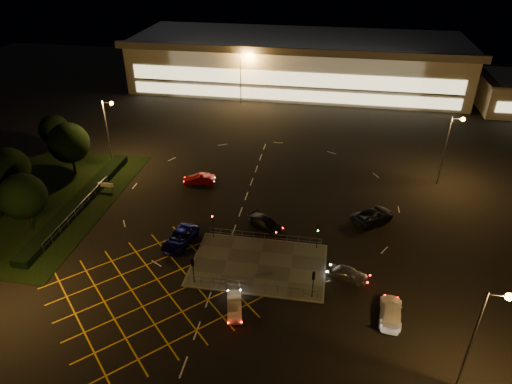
% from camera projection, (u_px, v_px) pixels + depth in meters
% --- Properties ---
extents(ground, '(180.00, 180.00, 0.00)m').
position_uv_depth(ground, '(244.00, 252.00, 51.18)').
color(ground, black).
rests_on(ground, ground).
extents(pedestrian_island, '(14.00, 9.00, 0.12)m').
position_uv_depth(pedestrian_island, '(259.00, 265.00, 49.16)').
color(pedestrian_island, '#4C4944').
rests_on(pedestrian_island, ground).
extents(grass_verge, '(18.00, 30.00, 0.08)m').
position_uv_depth(grass_verge, '(45.00, 202.00, 60.34)').
color(grass_verge, black).
rests_on(grass_verge, ground).
extents(hedge, '(2.00, 26.00, 1.00)m').
position_uv_depth(hedge, '(80.00, 202.00, 59.37)').
color(hedge, black).
rests_on(hedge, ground).
extents(supermarket, '(72.00, 26.50, 10.50)m').
position_uv_depth(supermarket, '(297.00, 62.00, 101.05)').
color(supermarket, beige).
rests_on(supermarket, ground).
extents(streetlight_se, '(1.78, 0.56, 10.03)m').
position_uv_depth(streetlight_se, '(482.00, 328.00, 32.98)').
color(streetlight_se, slate).
rests_on(streetlight_se, ground).
extents(streetlight_nw, '(1.78, 0.56, 10.03)m').
position_uv_depth(streetlight_nw, '(109.00, 124.00, 66.55)').
color(streetlight_nw, slate).
rests_on(streetlight_nw, ground).
extents(streetlight_ne, '(1.78, 0.56, 10.03)m').
position_uv_depth(streetlight_ne, '(450.00, 141.00, 61.25)').
color(streetlight_ne, slate).
rests_on(streetlight_ne, ground).
extents(streetlight_far_left, '(1.78, 0.56, 10.03)m').
position_uv_depth(streetlight_far_left, '(243.00, 72.00, 89.97)').
color(streetlight_far_left, slate).
rests_on(streetlight_far_left, ground).
extents(streetlight_far_right, '(1.78, 0.56, 10.03)m').
position_uv_depth(streetlight_far_right, '(453.00, 79.00, 85.83)').
color(streetlight_far_right, slate).
rests_on(streetlight_far_right, ground).
extents(signal_sw, '(0.28, 0.30, 3.15)m').
position_uv_depth(signal_sw, '(193.00, 266.00, 45.48)').
color(signal_sw, black).
rests_on(signal_sw, pedestrian_island).
extents(signal_se, '(0.28, 0.30, 3.15)m').
position_uv_depth(signal_se, '(313.00, 279.00, 43.72)').
color(signal_se, black).
rests_on(signal_se, pedestrian_island).
extents(signal_nw, '(0.28, 0.30, 3.15)m').
position_uv_depth(signal_nw, '(213.00, 221.00, 52.25)').
color(signal_nw, black).
rests_on(signal_nw, pedestrian_island).
extents(signal_ne, '(0.28, 0.30, 3.15)m').
position_uv_depth(signal_ne, '(318.00, 231.00, 50.50)').
color(signal_ne, black).
rests_on(signal_ne, pedestrian_island).
extents(tree_b, '(5.40, 5.40, 7.35)m').
position_uv_depth(tree_b, '(8.00, 168.00, 58.58)').
color(tree_b, black).
rests_on(tree_b, ground).
extents(tree_c, '(5.76, 5.76, 7.84)m').
position_uv_depth(tree_c, '(69.00, 143.00, 64.63)').
color(tree_c, black).
rests_on(tree_c, ground).
extents(tree_d, '(4.68, 4.68, 6.37)m').
position_uv_depth(tree_d, '(54.00, 130.00, 71.07)').
color(tree_d, black).
rests_on(tree_d, ground).
extents(tree_e, '(5.40, 5.40, 7.35)m').
position_uv_depth(tree_e, '(23.00, 196.00, 52.61)').
color(tree_e, black).
rests_on(tree_e, ground).
extents(car_queue_white, '(2.17, 4.04, 1.26)m').
position_uv_depth(car_queue_white, '(234.00, 306.00, 43.04)').
color(car_queue_white, silver).
rests_on(car_queue_white, ground).
extents(car_left_blue, '(3.43, 5.97, 1.57)m').
position_uv_depth(car_left_blue, '(180.00, 238.00, 52.07)').
color(car_left_blue, '#0B0B45').
rests_on(car_left_blue, ground).
extents(car_far_dkgrey, '(5.16, 4.33, 1.41)m').
position_uv_depth(car_far_dkgrey, '(266.00, 223.00, 54.81)').
color(car_far_dkgrey, black).
rests_on(car_far_dkgrey, ground).
extents(car_right_silver, '(4.24, 2.52, 1.35)m').
position_uv_depth(car_right_silver, '(348.00, 273.00, 47.01)').
color(car_right_silver, '#B5B7BD').
rests_on(car_right_silver, ground).
extents(car_circ_red, '(4.59, 2.32, 1.45)m').
position_uv_depth(car_circ_red, '(199.00, 179.00, 64.20)').
color(car_circ_red, '#970A0C').
rests_on(car_circ_red, ground).
extents(car_east_grey, '(5.98, 5.68, 1.57)m').
position_uv_depth(car_east_grey, '(373.00, 215.00, 56.16)').
color(car_east_grey, black).
rests_on(car_east_grey, ground).
extents(car_approach_white, '(2.53, 5.14, 1.44)m').
position_uv_depth(car_approach_white, '(391.00, 312.00, 42.33)').
color(car_approach_white, white).
rests_on(car_approach_white, ground).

